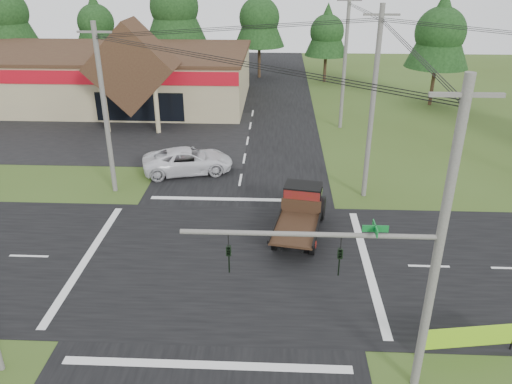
{
  "coord_description": "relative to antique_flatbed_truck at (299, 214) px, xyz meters",
  "views": [
    {
      "loc": [
        2.48,
        -20.88,
        13.73
      ],
      "look_at": [
        1.36,
        3.52,
        2.2
      ],
      "focal_mm": 35.0,
      "sensor_mm": 36.0,
      "label": 1
    }
  ],
  "objects": [
    {
      "name": "utility_pole_ne",
      "position": [
        4.28,
        5.16,
        4.64
      ],
      "size": [
        2.0,
        0.3,
        11.5
      ],
      "color": "#595651",
      "rests_on": "ground"
    },
    {
      "name": "tree_row_a",
      "position": [
        -33.72,
        37.16,
        6.8
      ],
      "size": [
        6.72,
        6.72,
        12.12
      ],
      "color": "#332316",
      "rests_on": "ground"
    },
    {
      "name": "utility_pole_n",
      "position": [
        4.28,
        19.16,
        4.49
      ],
      "size": [
        2.0,
        0.3,
        11.2
      ],
      "color": "#595651",
      "rests_on": "ground"
    },
    {
      "name": "tree_row_b",
      "position": [
        -23.72,
        39.16,
        5.46
      ],
      "size": [
        5.6,
        5.6,
        10.1
      ],
      "color": "#332316",
      "rests_on": "ground"
    },
    {
      "name": "tree_row_e",
      "position": [
        4.28,
        37.16,
        4.78
      ],
      "size": [
        5.04,
        5.04,
        9.09
      ],
      "color": "#332316",
      "rests_on": "ground"
    },
    {
      "name": "traffic_signal_mast",
      "position": [
        2.1,
        -10.34,
        3.18
      ],
      "size": [
        8.12,
        0.24,
        7.0
      ],
      "color": "#595651",
      "rests_on": "ground"
    },
    {
      "name": "antique_flatbed_truck",
      "position": [
        0.0,
        0.0,
        0.0
      ],
      "size": [
        3.31,
        6.29,
        2.5
      ],
      "primitive_type": null,
      "rotation": [
        0.0,
        0.0,
        -0.18
      ],
      "color": "#5B1B0D",
      "rests_on": "ground"
    },
    {
      "name": "cvs_building",
      "position": [
        -19.42,
        26.73,
        1.53
      ],
      "size": [
        30.4,
        18.2,
        9.19
      ],
      "color": "tan",
      "rests_on": "ground"
    },
    {
      "name": "parking_apron",
      "position": [
        -17.72,
        16.16,
        -1.23
      ],
      "size": [
        28.0,
        14.0,
        0.02
      ],
      "primitive_type": "cube",
      "color": "black",
      "rests_on": "ground"
    },
    {
      "name": "white_pickup",
      "position": [
        -7.47,
        8.43,
        -0.39
      ],
      "size": [
        6.71,
        4.31,
        1.72
      ],
      "primitive_type": "imported",
      "rotation": [
        0.0,
        0.0,
        1.82
      ],
      "color": "silver",
      "rests_on": "ground"
    },
    {
      "name": "road_ns",
      "position": [
        -3.72,
        -2.84,
        -1.24
      ],
      "size": [
        12.0,
        120.0,
        0.02
      ],
      "primitive_type": "cube",
      "color": "black",
      "rests_on": "ground"
    },
    {
      "name": "utility_pole_nr",
      "position": [
        3.78,
        -10.34,
        4.39
      ],
      "size": [
        2.0,
        0.3,
        11.0
      ],
      "color": "#595651",
      "rests_on": "ground"
    },
    {
      "name": "tree_side_ne",
      "position": [
        14.28,
        27.16,
        6.13
      ],
      "size": [
        6.16,
        6.16,
        11.11
      ],
      "color": "#332316",
      "rests_on": "ground"
    },
    {
      "name": "utility_pole_nw",
      "position": [
        -11.72,
        5.16,
        4.14
      ],
      "size": [
        2.0,
        0.3,
        10.5
      ],
      "color": "#595651",
      "rests_on": "ground"
    },
    {
      "name": "tree_row_c",
      "position": [
        -13.72,
        38.16,
        7.47
      ],
      "size": [
        7.28,
        7.28,
        13.13
      ],
      "color": "#332316",
      "rests_on": "ground"
    },
    {
      "name": "road_ew",
      "position": [
        -3.72,
        -2.84,
        -1.24
      ],
      "size": [
        120.0,
        12.0,
        0.02
      ],
      "primitive_type": "cube",
      "color": "black",
      "rests_on": "ground"
    },
    {
      "name": "tree_row_d",
      "position": [
        -3.72,
        39.16,
        6.13
      ],
      "size": [
        6.16,
        6.16,
        11.11
      ],
      "color": "#332316",
      "rests_on": "ground"
    },
    {
      "name": "roadside_banner",
      "position": [
        6.03,
        -8.75,
        -0.59
      ],
      "size": [
        3.81,
        0.69,
        1.31
      ],
      "primitive_type": null,
      "rotation": [
        0.0,
        0.0,
        0.15
      ],
      "color": "#7BBA18",
      "rests_on": "ground"
    },
    {
      "name": "ground",
      "position": [
        -3.72,
        -2.84,
        -1.25
      ],
      "size": [
        120.0,
        120.0,
        0.0
      ],
      "primitive_type": "plane",
      "color": "#394C1B",
      "rests_on": "ground"
    }
  ]
}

